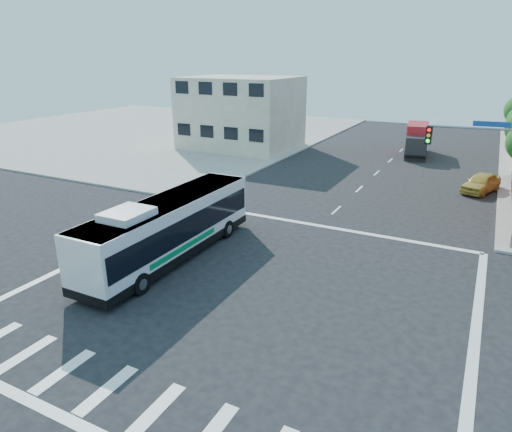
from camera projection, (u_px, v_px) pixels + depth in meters
The scene contains 7 objects.
ground at pixel (249, 290), 21.09m from camera, with size 120.00×120.00×0.00m, color black.
sidewalk_nw at pixel (149, 130), 65.51m from camera, with size 50.00×50.00×0.15m, color gray.
building_west at pixel (241, 113), 52.23m from camera, with size 12.06×10.06×8.00m.
signal_mast_ne at pixel (491, 160), 24.41m from camera, with size 7.91×1.13×8.07m.
transit_bus at pixel (170, 227), 23.90m from camera, with size 2.74×12.07×3.57m.
box_truck at pixel (417, 140), 49.17m from camera, with size 3.07×7.48×3.27m.
parked_car at pixel (481, 183), 35.99m from camera, with size 1.78×4.41×1.50m, color gold.
Camera 1 is at (8.85, -16.52, 10.27)m, focal length 32.00 mm.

